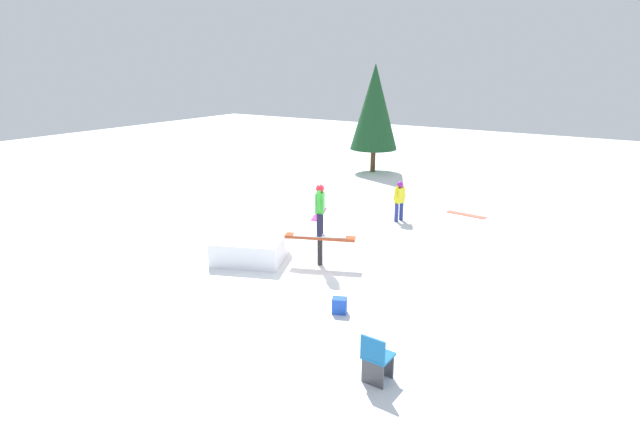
{
  "coord_description": "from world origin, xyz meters",
  "views": [
    {
      "loc": [
        6.54,
        -10.25,
        5.06
      ],
      "look_at": [
        0.0,
        0.0,
        1.4
      ],
      "focal_mm": 28.0,
      "sensor_mm": 36.0,
      "label": 1
    }
  ],
  "objects_px": {
    "bystander_yellow": "(399,199)",
    "folding_chair": "(377,360)",
    "rail_feature": "(320,241)",
    "loose_snowboard_coral": "(466,215)",
    "main_rider_on_rail": "(320,211)",
    "backpack_on_snow": "(339,306)",
    "loose_snowboard_magenta": "(319,214)",
    "pine_tree_far": "(375,107)"
  },
  "relations": [
    {
      "from": "bystander_yellow",
      "to": "folding_chair",
      "type": "bearing_deg",
      "value": 37.14
    },
    {
      "from": "rail_feature",
      "to": "folding_chair",
      "type": "bearing_deg",
      "value": -69.1
    },
    {
      "from": "bystander_yellow",
      "to": "loose_snowboard_coral",
      "type": "relative_size",
      "value": 0.98
    },
    {
      "from": "main_rider_on_rail",
      "to": "backpack_on_snow",
      "type": "bearing_deg",
      "value": -72.8
    },
    {
      "from": "bystander_yellow",
      "to": "backpack_on_snow",
      "type": "xyz_separation_m",
      "value": [
        1.6,
        -6.65,
        -0.59
      ]
    },
    {
      "from": "loose_snowboard_coral",
      "to": "backpack_on_snow",
      "type": "relative_size",
      "value": 4.03
    },
    {
      "from": "main_rider_on_rail",
      "to": "folding_chair",
      "type": "distance_m",
      "value": 5.22
    },
    {
      "from": "folding_chair",
      "to": "bystander_yellow",
      "type": "bearing_deg",
      "value": -65.78
    },
    {
      "from": "rail_feature",
      "to": "loose_snowboard_magenta",
      "type": "relative_size",
      "value": 1.16
    },
    {
      "from": "loose_snowboard_magenta",
      "to": "loose_snowboard_coral",
      "type": "relative_size",
      "value": 1.13
    },
    {
      "from": "loose_snowboard_coral",
      "to": "pine_tree_far",
      "type": "distance_m",
      "value": 8.32
    },
    {
      "from": "main_rider_on_rail",
      "to": "folding_chair",
      "type": "bearing_deg",
      "value": -71.14
    },
    {
      "from": "main_rider_on_rail",
      "to": "loose_snowboard_coral",
      "type": "height_order",
      "value": "main_rider_on_rail"
    },
    {
      "from": "rail_feature",
      "to": "backpack_on_snow",
      "type": "height_order",
      "value": "rail_feature"
    },
    {
      "from": "loose_snowboard_coral",
      "to": "folding_chair",
      "type": "xyz_separation_m",
      "value": [
        1.6,
        -10.26,
        0.4
      ]
    },
    {
      "from": "rail_feature",
      "to": "backpack_on_snow",
      "type": "distance_m",
      "value": 2.73
    },
    {
      "from": "loose_snowboard_coral",
      "to": "folding_chair",
      "type": "bearing_deg",
      "value": -75.63
    },
    {
      "from": "rail_feature",
      "to": "bystander_yellow",
      "type": "relative_size",
      "value": 1.34
    },
    {
      "from": "rail_feature",
      "to": "loose_snowboard_magenta",
      "type": "xyz_separation_m",
      "value": [
        -2.48,
        3.82,
        -0.65
      ]
    },
    {
      "from": "folding_chair",
      "to": "pine_tree_far",
      "type": "bearing_deg",
      "value": -60.43
    },
    {
      "from": "loose_snowboard_magenta",
      "to": "backpack_on_snow",
      "type": "xyz_separation_m",
      "value": [
        4.25,
        -5.83,
        0.16
      ]
    },
    {
      "from": "bystander_yellow",
      "to": "main_rider_on_rail",
      "type": "bearing_deg",
      "value": 13.43
    },
    {
      "from": "rail_feature",
      "to": "bystander_yellow",
      "type": "xyz_separation_m",
      "value": [
        0.17,
        4.64,
        0.1
      ]
    },
    {
      "from": "bystander_yellow",
      "to": "pine_tree_far",
      "type": "distance_m",
      "value": 8.3
    },
    {
      "from": "folding_chair",
      "to": "backpack_on_snow",
      "type": "xyz_separation_m",
      "value": [
        -1.72,
        1.73,
        -0.24
      ]
    },
    {
      "from": "loose_snowboard_magenta",
      "to": "pine_tree_far",
      "type": "bearing_deg",
      "value": 170.82
    },
    {
      "from": "bystander_yellow",
      "to": "folding_chair",
      "type": "xyz_separation_m",
      "value": [
        3.32,
        -8.38,
        -0.34
      ]
    },
    {
      "from": "bystander_yellow",
      "to": "folding_chair",
      "type": "distance_m",
      "value": 9.02
    },
    {
      "from": "main_rider_on_rail",
      "to": "bystander_yellow",
      "type": "relative_size",
      "value": 1.01
    },
    {
      "from": "folding_chair",
      "to": "loose_snowboard_magenta",
      "type": "bearing_deg",
      "value": -49.13
    },
    {
      "from": "pine_tree_far",
      "to": "loose_snowboard_magenta",
      "type": "bearing_deg",
      "value": -77.25
    },
    {
      "from": "folding_chair",
      "to": "backpack_on_snow",
      "type": "distance_m",
      "value": 2.45
    },
    {
      "from": "rail_feature",
      "to": "main_rider_on_rail",
      "type": "relative_size",
      "value": 1.32
    },
    {
      "from": "loose_snowboard_magenta",
      "to": "backpack_on_snow",
      "type": "height_order",
      "value": "backpack_on_snow"
    },
    {
      "from": "folding_chair",
      "to": "backpack_on_snow",
      "type": "bearing_deg",
      "value": -42.54
    },
    {
      "from": "rail_feature",
      "to": "folding_chair",
      "type": "xyz_separation_m",
      "value": [
        3.49,
        -3.74,
        -0.24
      ]
    },
    {
      "from": "loose_snowboard_magenta",
      "to": "loose_snowboard_coral",
      "type": "height_order",
      "value": "same"
    },
    {
      "from": "main_rider_on_rail",
      "to": "loose_snowboard_magenta",
      "type": "relative_size",
      "value": 0.88
    },
    {
      "from": "rail_feature",
      "to": "pine_tree_far",
      "type": "distance_m",
      "value": 12.3
    },
    {
      "from": "rail_feature",
      "to": "main_rider_on_rail",
      "type": "xyz_separation_m",
      "value": [
        0.0,
        0.0,
        0.82
      ]
    },
    {
      "from": "backpack_on_snow",
      "to": "loose_snowboard_magenta",
      "type": "bearing_deg",
      "value": 103.87
    },
    {
      "from": "main_rider_on_rail",
      "to": "loose_snowboard_coral",
      "type": "bearing_deg",
      "value": 49.68
    }
  ]
}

